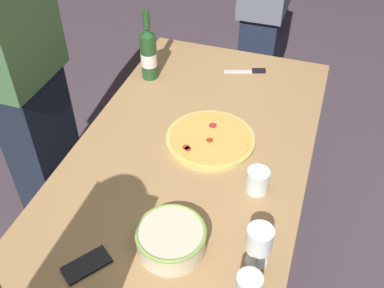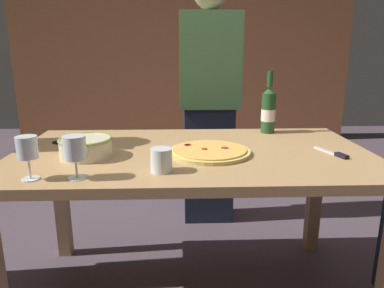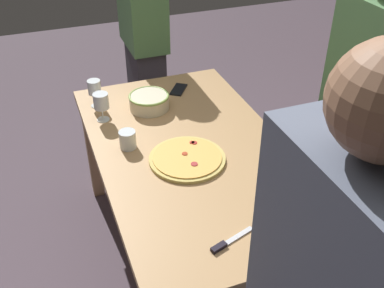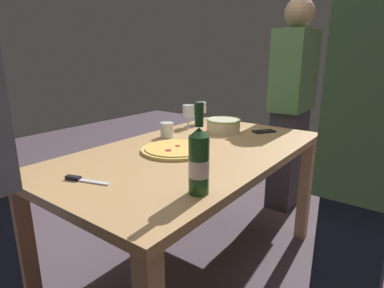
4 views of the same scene
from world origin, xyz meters
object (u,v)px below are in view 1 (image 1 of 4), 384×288
pizza_knife (251,71)px  person_host (22,73)px  wine_glass_by_bottle (259,240)px  wine_bottle (149,53)px  cup_amber (258,180)px  cell_phone (87,265)px  person_guest_left (266,1)px  serving_bowl (171,238)px  wine_glass_near_pizza (249,288)px  dining_table (192,167)px  pizza (210,139)px

pizza_knife → person_host: 1.05m
wine_glass_by_bottle → wine_bottle: bearing=39.4°
cup_amber → cell_phone: size_ratio=0.62×
wine_bottle → person_host: size_ratio=0.20×
wine_glass_by_bottle → person_guest_left: size_ratio=0.09×
cup_amber → person_guest_left: 1.29m
serving_bowl → pizza_knife: (1.07, -0.01, -0.04)m
wine_glass_by_bottle → serving_bowl: bearing=96.9°
wine_glass_by_bottle → cell_phone: bearing=110.0°
wine_glass_near_pizza → person_guest_left: bearing=9.9°
pizza_knife → person_guest_left: size_ratio=0.11×
serving_bowl → cup_amber: bearing=-31.6°
wine_glass_by_bottle → person_guest_left: person_guest_left is taller
wine_glass_near_pizza → cup_amber: (0.46, 0.07, -0.06)m
serving_bowl → cell_phone: bearing=123.2°
dining_table → serving_bowl: bearing=-169.7°
dining_table → cell_phone: size_ratio=11.11×
dining_table → wine_bottle: 0.60m
pizza → serving_bowl: (-0.53, -0.03, 0.04)m
wine_bottle → cell_phone: wine_bottle is taller
wine_glass_near_pizza → cup_amber: size_ratio=1.74×
pizza → wine_glass_near_pizza: bearing=-155.5°
wine_glass_by_bottle → pizza: bearing=30.7°
serving_bowl → cup_amber: 0.39m
wine_bottle → person_guest_left: size_ratio=0.19×
dining_table → pizza_knife: 0.63m
pizza → wine_glass_by_bottle: wine_glass_by_bottle is taller
pizza → pizza_knife: (0.54, -0.04, -0.00)m
wine_glass_by_bottle → cell_phone: 0.53m
cup_amber → pizza_knife: bearing=14.4°
dining_table → wine_bottle: bearing=39.4°
wine_bottle → cell_phone: size_ratio=2.32×
dining_table → pizza: bearing=-34.5°
serving_bowl → cup_amber: (0.33, -0.20, -0.00)m
cup_amber → wine_bottle: bearing=49.0°
cup_amber → person_guest_left: size_ratio=0.05×
pizza_knife → person_host: person_host is taller
serving_bowl → cell_phone: serving_bowl is taller
cup_amber → cell_phone: 0.64m
wine_glass_by_bottle → pizza_knife: 1.08m
dining_table → serving_bowl: (-0.45, -0.08, 0.14)m
cup_amber → cell_phone: (-0.47, 0.42, -0.04)m
pizza → wine_glass_near_pizza: size_ratio=2.29×
pizza → cup_amber: size_ratio=4.00×
wine_bottle → pizza_knife: size_ratio=1.69×
wine_glass_near_pizza → cup_amber: wine_glass_near_pizza is taller
serving_bowl → pizza_knife: serving_bowl is taller
cell_phone → pizza: bearing=-70.3°
person_host → person_guest_left: 1.34m
wine_glass_by_bottle → wine_glass_near_pizza: bearing=-178.2°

